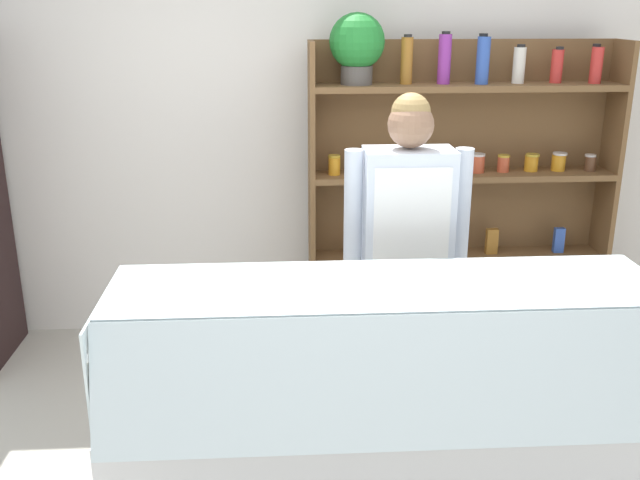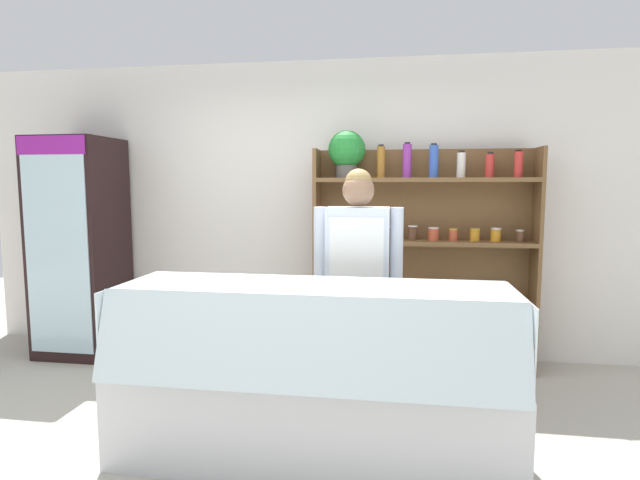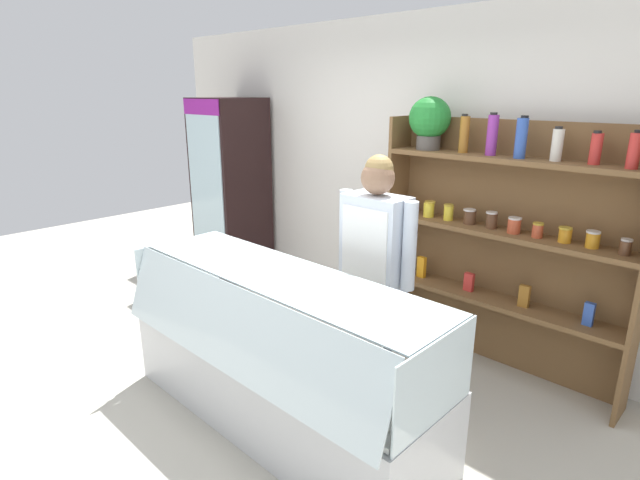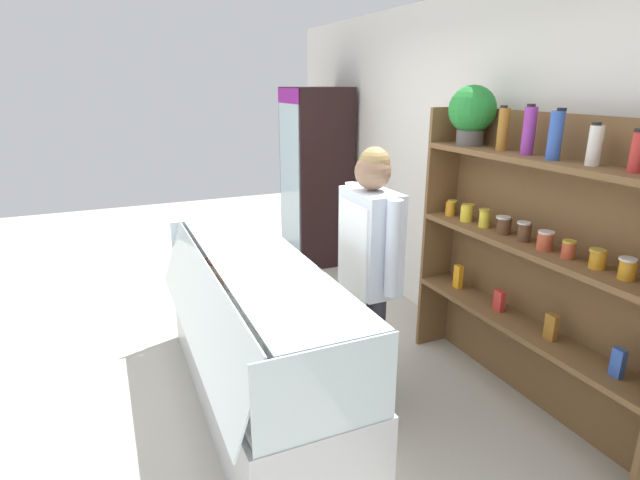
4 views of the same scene
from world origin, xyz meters
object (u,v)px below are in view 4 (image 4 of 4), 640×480
(drinks_fridge, at_px, (316,178))
(shelving_unit, at_px, (526,230))
(shop_clerk, at_px, (369,256))
(deli_display_case, at_px, (256,361))

(drinks_fridge, xyz_separation_m, shelving_unit, (3.02, 0.14, 0.17))
(shelving_unit, bearing_deg, drinks_fridge, -177.39)
(drinks_fridge, distance_m, shop_clerk, 2.75)
(drinks_fridge, relative_size, shelving_unit, 0.98)
(drinks_fridge, bearing_deg, deli_display_case, -31.06)
(shelving_unit, bearing_deg, shop_clerk, -112.96)
(drinks_fridge, relative_size, deli_display_case, 0.89)
(drinks_fridge, height_order, shelving_unit, shelving_unit)
(shelving_unit, relative_size, deli_display_case, 0.90)
(drinks_fridge, distance_m, shelving_unit, 3.03)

